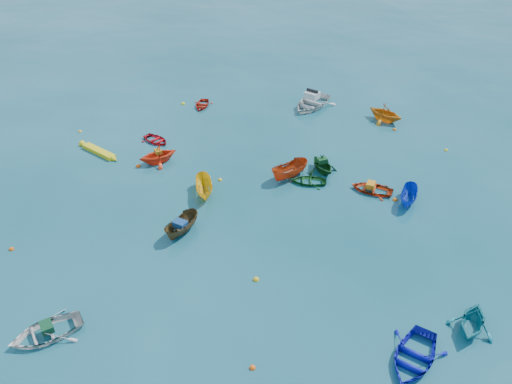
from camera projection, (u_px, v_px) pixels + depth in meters
The scene contains 32 objects.
ground at pixel (216, 238), 29.79m from camera, with size 160.00×160.00×0.00m, color #0A464E.
dinghy_white_near at pixel (47, 335), 23.75m from camera, with size 2.40×3.36×0.70m, color silver.
sampan_brown_mid at pixel (183, 232), 30.28m from camera, with size 1.10×2.91×1.13m, color #503C1D.
dinghy_blue_se at pixel (412, 360), 22.57m from camera, with size 2.55×3.56×0.74m, color #0D12AC.
dinghy_orange_w at pixel (159, 162), 37.30m from camera, with size 2.42×2.81×1.48m, color #F73D17.
sampan_yellow_mid at pixel (205, 194), 33.75m from camera, with size 1.13×3.01×1.16m, color yellow.
dinghy_green_e at pixel (308, 183), 34.92m from camera, with size 1.77×2.48×0.51m, color #124F1B.
dinghy_cyan_se at pixel (470, 329), 24.06m from camera, with size 2.26×2.63×1.38m, color #167B89.
dinghy_red_nw at pixel (156, 142), 39.99m from camera, with size 1.76×2.46×0.51m, color red.
sampan_orange_n at pixel (290, 177), 35.50m from camera, with size 1.22×3.23×1.25m, color #B83C11.
dinghy_green_n at pixel (322, 171), 36.20m from camera, with size 2.24×2.59×1.36m, color #0F4417.
dinghy_red_ne at pixel (371, 191), 34.05m from camera, with size 2.02×2.82×0.59m, color #BC340F.
sampan_blue_far at pixel (408, 202), 32.95m from camera, with size 1.03×2.74×1.06m, color #0F34C1.
dinghy_red_far at pixel (202, 106), 45.68m from camera, with size 1.79×2.50×0.52m, color red.
dinghy_orange_far at pixel (384, 120), 43.21m from camera, with size 2.70×3.13×1.65m, color orange.
kayak_yellow at pixel (99, 153), 38.42m from camera, with size 0.60×4.04×0.41m, color yellow, non-canonical shape.
motorboat_white at pixel (311, 107), 45.61m from camera, with size 3.37×4.70×1.58m, color silver.
tarp_green_a at pixel (47, 327), 23.50m from camera, with size 0.73×0.55×0.35m, color #104225.
tarp_blue_a at pixel (180, 224), 29.76m from camera, with size 0.76×0.57×0.37m, color navy.
tarp_orange_a at pixel (158, 151), 36.83m from camera, with size 0.59×0.45×0.29m, color #BB7413.
tarp_green_b at pixel (322, 160), 35.81m from camera, with size 0.69×0.52×0.33m, color #10431D.
tarp_orange_b at pixel (371, 185), 33.82m from camera, with size 0.72×0.55×0.35m, color orange.
buoy_or_a at pixel (12, 250), 28.95m from camera, with size 0.30×0.30×0.30m, color #DF570C.
buoy_ye_a at pixel (256, 280), 26.87m from camera, with size 0.35×0.35×0.35m, color gold.
buoy_or_b at pixel (252, 368), 22.22m from camera, with size 0.29×0.29×0.29m, color #F8550D.
buoy_ye_b at pixel (80, 132), 41.41m from camera, with size 0.30×0.30×0.30m, color yellow.
buoy_or_c at pixel (138, 166), 36.75m from camera, with size 0.36×0.36×0.36m, color #FF580D.
buoy_ye_c at pixel (220, 180), 35.18m from camera, with size 0.29×0.29×0.29m, color yellow.
buoy_or_d at pixel (395, 200), 33.13m from camera, with size 0.33×0.33×0.33m, color orange.
buoy_ye_d at pixel (183, 104), 46.10m from camera, with size 0.38×0.38×0.38m, color yellow.
buoy_or_e at pixel (394, 130), 41.70m from camera, with size 0.33×0.33×0.33m, color #D05D0B.
buoy_ye_e at pixel (446, 151), 38.75m from camera, with size 0.30×0.30×0.30m, color yellow.
Camera 1 is at (13.14, -19.27, 18.90)m, focal length 35.00 mm.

